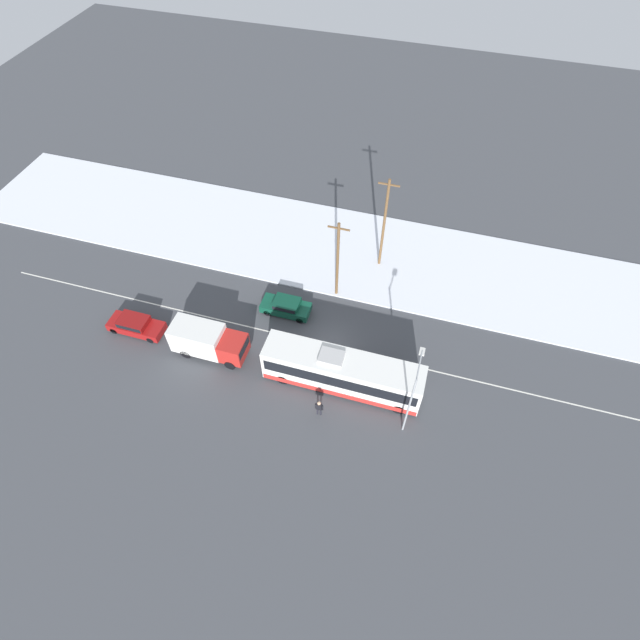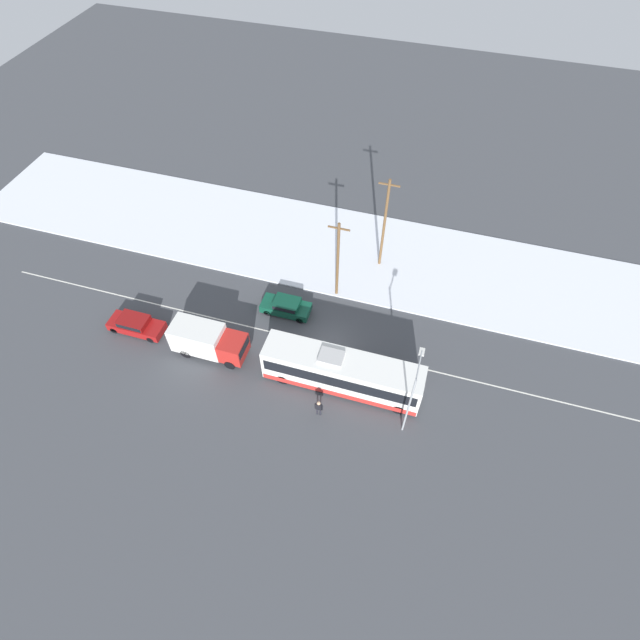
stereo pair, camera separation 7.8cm
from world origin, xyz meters
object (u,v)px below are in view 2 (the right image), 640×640
at_px(sedan_car, 286,306).
at_px(utility_pole_roadside, 338,260).
at_px(parked_car_near_truck, 136,324).
at_px(pedestrian_at_stop, 319,407).
at_px(city_bus, 342,372).
at_px(box_truck, 207,340).
at_px(streetlamp, 412,392).
at_px(utility_pole_snowlot, 384,224).

relative_size(sedan_car, utility_pole_roadside, 0.52).
height_order(sedan_car, utility_pole_roadside, utility_pole_roadside).
height_order(sedan_car, parked_car_near_truck, parked_car_near_truck).
bearing_deg(pedestrian_at_stop, city_bus, 72.13).
xyz_separation_m(city_bus, sedan_car, (-6.52, 5.75, -0.95)).
xyz_separation_m(parked_car_near_truck, pedestrian_at_stop, (16.99, -3.23, 0.28)).
distance_m(city_bus, box_truck, 11.14).
height_order(streetlamp, utility_pole_roadside, utility_pole_roadside).
bearing_deg(sedan_car, utility_pole_snowlot, -128.75).
height_order(box_truck, pedestrian_at_stop, box_truck).
relative_size(streetlamp, utility_pole_snowlot, 0.72).
xyz_separation_m(parked_car_near_truck, utility_pole_snowlot, (17.92, 13.59, 4.13)).
bearing_deg(sedan_car, city_bus, 138.59).
xyz_separation_m(city_bus, utility_pole_roadside, (-2.91, 9.03, 2.54)).
height_order(pedestrian_at_stop, utility_pole_snowlot, utility_pole_snowlot).
distance_m(city_bus, pedestrian_at_stop, 3.20).
relative_size(city_bus, box_truck, 2.01).
xyz_separation_m(box_truck, parked_car_near_truck, (-6.82, 0.28, -0.76)).
distance_m(box_truck, streetlamp, 16.73).
relative_size(city_bus, parked_car_near_truck, 2.57).
distance_m(pedestrian_at_stop, utility_pole_snowlot, 17.29).
height_order(city_bus, pedestrian_at_stop, city_bus).
xyz_separation_m(streetlamp, utility_pole_snowlot, (-5.29, 15.69, 0.57)).
distance_m(city_bus, parked_car_near_truck, 17.98).
relative_size(parked_car_near_truck, pedestrian_at_stop, 2.67).
xyz_separation_m(sedan_car, utility_pole_snowlot, (6.49, 8.09, 4.15)).
distance_m(city_bus, utility_pole_snowlot, 14.21).
relative_size(box_truck, streetlamp, 0.89).
bearing_deg(pedestrian_at_stop, sedan_car, 122.47).
relative_size(parked_car_near_truck, streetlamp, 0.69).
xyz_separation_m(box_truck, utility_pole_snowlot, (11.10, 13.87, 3.37)).
bearing_deg(box_truck, pedestrian_at_stop, -16.19).
bearing_deg(sedan_car, utility_pole_roadside, -137.76).
bearing_deg(pedestrian_at_stop, utility_pole_roadside, 99.20).
bearing_deg(box_truck, city_bus, 0.17).
xyz_separation_m(city_bus, streetlamp, (5.26, -1.85, 2.63)).
height_order(city_bus, utility_pole_roadside, utility_pole_roadside).
distance_m(utility_pole_roadside, utility_pole_snowlot, 5.64).
xyz_separation_m(city_bus, parked_car_near_truck, (-17.95, 0.25, -0.92)).
bearing_deg(streetlamp, box_truck, 173.67).
relative_size(pedestrian_at_stop, utility_pole_roadside, 0.22).
height_order(streetlamp, utility_pole_snowlot, utility_pole_snowlot).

